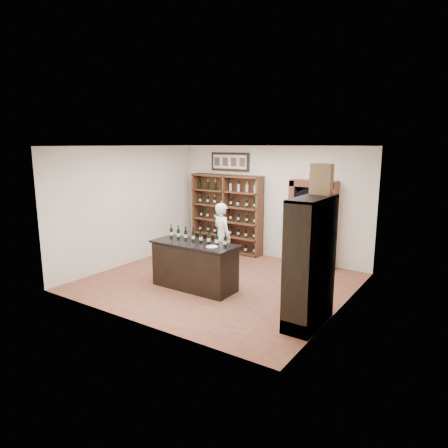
% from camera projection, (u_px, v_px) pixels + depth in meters
% --- Properties ---
extents(floor, '(5.50, 5.50, 0.00)m').
position_uv_depth(floor, '(218.00, 282.00, 8.98)').
color(floor, '#955E3B').
rests_on(floor, ground).
extents(ceiling, '(5.50, 5.50, 0.00)m').
position_uv_depth(ceiling, '(218.00, 146.00, 8.39)').
color(ceiling, white).
rests_on(ceiling, wall_back).
extents(wall_back, '(5.50, 0.04, 3.00)m').
position_uv_depth(wall_back, '(271.00, 202.00, 10.72)').
color(wall_back, silver).
rests_on(wall_back, ground).
extents(wall_left, '(0.04, 5.00, 3.00)m').
position_uv_depth(wall_left, '(130.00, 205.00, 10.18)').
color(wall_left, silver).
rests_on(wall_left, ground).
extents(wall_right, '(0.04, 5.00, 3.00)m').
position_uv_depth(wall_right, '(344.00, 231.00, 7.18)').
color(wall_right, silver).
rests_on(wall_right, ground).
extents(wine_shelf, '(2.20, 0.38, 2.20)m').
position_uv_depth(wine_shelf, '(227.00, 213.00, 11.37)').
color(wine_shelf, '#532C1C').
rests_on(wine_shelf, ground).
extents(framed_picture, '(1.25, 0.04, 0.52)m').
position_uv_depth(framed_picture, '(230.00, 162.00, 11.20)').
color(framed_picture, black).
rests_on(framed_picture, wall_back).
extents(arched_doorway, '(1.17, 0.35, 2.17)m').
position_uv_depth(arched_doorway, '(312.00, 222.00, 9.97)').
color(arched_doorway, black).
rests_on(arched_doorway, ground).
extents(emergency_light, '(0.30, 0.10, 0.10)m').
position_uv_depth(emergency_light, '(316.00, 171.00, 9.79)').
color(emergency_light, white).
rests_on(emergency_light, wall_back).
extents(tasting_counter, '(1.88, 0.78, 1.00)m').
position_uv_depth(tasting_counter, '(195.00, 266.00, 8.50)').
color(tasting_counter, black).
rests_on(tasting_counter, ground).
extents(counter_bottle_0, '(0.07, 0.07, 0.30)m').
position_uv_depth(counter_bottle_0, '(171.00, 233.00, 8.85)').
color(counter_bottle_0, black).
rests_on(counter_bottle_0, tasting_counter).
extents(counter_bottle_1, '(0.07, 0.07, 0.30)m').
position_uv_depth(counter_bottle_1, '(178.00, 234.00, 8.74)').
color(counter_bottle_1, black).
rests_on(counter_bottle_1, tasting_counter).
extents(counter_bottle_2, '(0.07, 0.07, 0.30)m').
position_uv_depth(counter_bottle_2, '(186.00, 235.00, 8.63)').
color(counter_bottle_2, black).
rests_on(counter_bottle_2, tasting_counter).
extents(counter_bottle_3, '(0.07, 0.07, 0.30)m').
position_uv_depth(counter_bottle_3, '(193.00, 236.00, 8.51)').
color(counter_bottle_3, black).
rests_on(counter_bottle_3, tasting_counter).
extents(counter_bottle_4, '(0.07, 0.07, 0.30)m').
position_uv_depth(counter_bottle_4, '(201.00, 238.00, 8.40)').
color(counter_bottle_4, black).
rests_on(counter_bottle_4, tasting_counter).
extents(counter_bottle_5, '(0.07, 0.07, 0.30)m').
position_uv_depth(counter_bottle_5, '(209.00, 239.00, 8.29)').
color(counter_bottle_5, black).
rests_on(counter_bottle_5, tasting_counter).
extents(counter_bottle_6, '(0.07, 0.07, 0.30)m').
position_uv_depth(counter_bottle_6, '(217.00, 240.00, 8.18)').
color(counter_bottle_6, black).
rests_on(counter_bottle_6, tasting_counter).
extents(counter_bottle_7, '(0.07, 0.07, 0.30)m').
position_uv_depth(counter_bottle_7, '(225.00, 241.00, 8.07)').
color(counter_bottle_7, black).
rests_on(counter_bottle_7, tasting_counter).
extents(side_cabinet, '(0.48, 1.20, 2.20)m').
position_uv_depth(side_cabinet, '(311.00, 282.00, 6.72)').
color(side_cabinet, black).
rests_on(side_cabinet, ground).
extents(shopkeeper, '(0.71, 0.60, 1.65)m').
position_uv_depth(shopkeeper, '(222.00, 236.00, 9.76)').
color(shopkeeper, white).
rests_on(shopkeeper, ground).
extents(plate, '(0.24, 0.24, 0.02)m').
position_uv_depth(plate, '(212.00, 247.00, 8.03)').
color(plate, silver).
rests_on(plate, tasting_counter).
extents(wine_crate, '(0.38, 0.17, 0.52)m').
position_uv_depth(wine_crate, '(321.00, 179.00, 6.72)').
color(wine_crate, tan).
rests_on(wine_crate, side_cabinet).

